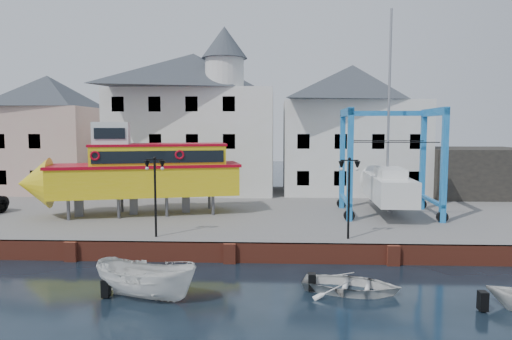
{
  "coord_description": "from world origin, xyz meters",
  "views": [
    {
      "loc": [
        2.25,
        -22.03,
        6.68
      ],
      "look_at": [
        1.0,
        7.0,
        4.0
      ],
      "focal_mm": 32.0,
      "sensor_mm": 36.0,
      "label": 1
    }
  ],
  "objects": [
    {
      "name": "ground",
      "position": [
        0.0,
        0.0,
        0.0
      ],
      "size": [
        140.0,
        140.0,
        0.0
      ],
      "primitive_type": "plane",
      "color": "black",
      "rests_on": "ground"
    },
    {
      "name": "hardstanding",
      "position": [
        0.0,
        11.0,
        0.5
      ],
      "size": [
        44.0,
        22.0,
        1.0
      ],
      "primitive_type": "cube",
      "color": "#5E5C5B",
      "rests_on": "ground"
    },
    {
      "name": "quay_wall",
      "position": [
        -0.0,
        0.1,
        0.5
      ],
      "size": [
        44.0,
        0.47,
        1.0
      ],
      "color": "brown",
      "rests_on": "ground"
    },
    {
      "name": "building_pink",
      "position": [
        -18.0,
        18.0,
        6.15
      ],
      "size": [
        8.0,
        7.0,
        10.3
      ],
      "color": "#C4A794",
      "rests_on": "hardstanding"
    },
    {
      "name": "building_white_main",
      "position": [
        -4.87,
        18.39,
        7.34
      ],
      "size": [
        14.0,
        8.3,
        14.0
      ],
      "color": "silver",
      "rests_on": "hardstanding"
    },
    {
      "name": "building_white_right",
      "position": [
        9.0,
        19.0,
        6.6
      ],
      "size": [
        12.0,
        8.0,
        11.2
      ],
      "color": "silver",
      "rests_on": "hardstanding"
    },
    {
      "name": "shed_dark",
      "position": [
        19.0,
        17.0,
        3.0
      ],
      "size": [
        8.0,
        7.0,
        4.0
      ],
      "primitive_type": "cube",
      "color": "black",
      "rests_on": "hardstanding"
    },
    {
      "name": "lamp_post_left",
      "position": [
        -4.0,
        1.2,
        4.17
      ],
      "size": [
        1.12,
        0.32,
        4.2
      ],
      "color": "black",
      "rests_on": "hardstanding"
    },
    {
      "name": "lamp_post_right",
      "position": [
        6.0,
        1.2,
        4.17
      ],
      "size": [
        1.12,
        0.32,
        4.2
      ],
      "color": "black",
      "rests_on": "hardstanding"
    },
    {
      "name": "tour_boat",
      "position": [
        -7.04,
        7.28,
        3.86
      ],
      "size": [
        14.29,
        6.58,
        6.06
      ],
      "rotation": [
        0.0,
        0.0,
        0.25
      ],
      "color": "#59595E",
      "rests_on": "hardstanding"
    },
    {
      "name": "travel_lift",
      "position": [
        9.66,
        8.69,
        3.23
      ],
      "size": [
        6.42,
        8.91,
        13.34
      ],
      "rotation": [
        0.0,
        0.0,
        -0.04
      ],
      "color": "#0D529F",
      "rests_on": "hardstanding"
    },
    {
      "name": "motorboat_a",
      "position": [
        -2.82,
        -4.84,
        0.0
      ],
      "size": [
        4.78,
        3.0,
        1.73
      ],
      "primitive_type": "imported",
      "rotation": [
        0.0,
        0.0,
        1.25
      ],
      "color": "silver",
      "rests_on": "ground"
    },
    {
      "name": "motorboat_b",
      "position": [
        5.36,
        -3.79,
        0.0
      ],
      "size": [
        4.52,
        3.71,
        0.82
      ],
      "primitive_type": "imported",
      "rotation": [
        0.0,
        0.0,
        1.32
      ],
      "color": "silver",
      "rests_on": "ground"
    }
  ]
}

